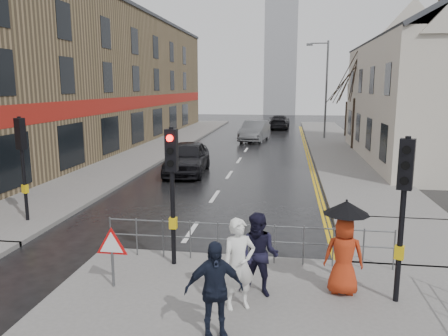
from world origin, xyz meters
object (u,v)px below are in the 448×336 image
(pedestrian_a, at_px, (239,264))
(car_mid, at_px, (255,131))
(pedestrian_with_umbrella, at_px, (345,243))
(car_parked, at_px, (187,158))
(pedestrian_d, at_px, (214,290))
(pedestrian_b, at_px, (259,255))

(pedestrian_a, height_order, car_mid, pedestrian_a)
(pedestrian_with_umbrella, distance_m, car_parked, 14.29)
(pedestrian_with_umbrella, height_order, pedestrian_d, pedestrian_with_umbrella)
(pedestrian_b, distance_m, pedestrian_with_umbrella, 1.81)
(pedestrian_d, xyz_separation_m, car_mid, (-1.51, 28.95, -0.19))
(pedestrian_b, relative_size, pedestrian_with_umbrella, 0.88)
(pedestrian_a, distance_m, car_parked, 14.38)
(pedestrian_with_umbrella, bearing_deg, car_parked, 116.40)
(pedestrian_a, relative_size, car_parked, 0.37)
(car_parked, bearing_deg, car_mid, 76.93)
(pedestrian_with_umbrella, relative_size, car_mid, 0.40)
(car_mid, bearing_deg, pedestrian_d, -79.59)
(pedestrian_d, bearing_deg, car_parked, 85.53)
(pedestrian_b, distance_m, car_mid, 27.35)
(pedestrian_with_umbrella, relative_size, car_parked, 0.41)
(pedestrian_b, bearing_deg, car_parked, 124.30)
(car_parked, xyz_separation_m, car_mid, (2.42, 14.13, -0.01))
(car_mid, bearing_deg, car_parked, -92.28)
(car_parked, bearing_deg, pedestrian_a, -76.23)
(pedestrian_b, bearing_deg, pedestrian_a, -105.29)
(pedestrian_a, bearing_deg, car_mid, 68.41)
(pedestrian_a, xyz_separation_m, car_mid, (-1.82, 27.87, -0.22))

